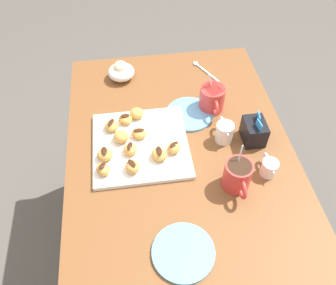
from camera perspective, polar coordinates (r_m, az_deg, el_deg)
The scene contains 32 objects.
ground_plane at distance 1.83m, azimuth 1.31°, elevation -16.04°, with size 8.00×8.00×0.00m, color #514C47.
dining_table at distance 1.29m, azimuth 1.80°, elevation -4.72°, with size 1.07×0.76×0.76m.
pastry_plate_square at distance 1.18m, azimuth -4.54°, elevation -0.41°, with size 0.32×0.32×0.02m, color white.
coffee_mug_red_left at distance 1.28m, azimuth 7.31°, elevation 7.30°, with size 0.13×0.09×0.15m.
coffee_mug_red_right at distance 1.07m, azimuth 11.43°, elevation -5.31°, with size 0.13×0.09×0.15m.
cream_pitcher_white at distance 1.19m, azimuth 9.29°, elevation 1.83°, with size 0.10×0.06×0.07m.
sugar_caddy at distance 1.20m, azimuth 14.06°, elevation 1.70°, with size 0.09×0.07×0.11m.
ice_cream_bowl at distance 1.43m, azimuth -7.75°, elevation 11.58°, with size 0.11×0.11×0.08m.
chocolate_sauce_pitcher at distance 1.13m, azimuth 16.37°, elevation -3.92°, with size 0.09×0.05×0.06m.
saucer_sky_left at distance 1.28m, azimuth 3.58°, elevation 4.74°, with size 0.18×0.18×0.01m, color #66A8DB.
saucer_sky_right at distance 0.98m, azimuth 2.55°, elevation -17.65°, with size 0.17×0.17×0.01m, color #66A8DB.
loose_spoon_near_saucer at distance 1.49m, azimuth 5.76°, elevation 11.96°, with size 0.15×0.08×0.01m.
beignet_0 at distance 1.14m, azimuth -6.25°, elevation -1.12°, with size 0.05×0.05×0.03m, color #D19347.
chocolate_drizzle_0 at distance 1.12m, azimuth -6.32°, elevation -0.54°, with size 0.03×0.02×0.01m, color #381E11.
beignet_1 at distance 1.22m, azimuth -9.31°, elevation 2.74°, with size 0.05×0.05×0.03m, color #D19347.
chocolate_drizzle_1 at distance 1.20m, azimuth -9.41°, elevation 3.30°, with size 0.04×0.02×0.01m, color #381E11.
beignet_2 at distance 1.10m, azimuth -10.67°, elevation -4.37°, with size 0.04×0.05×0.03m, color #D19347.
chocolate_drizzle_2 at distance 1.09m, azimuth -10.80°, elevation -3.81°, with size 0.03×0.02×0.01m, color #381E11.
beignet_3 at distance 1.12m, azimuth -1.45°, elevation -1.98°, with size 0.06×0.05×0.04m, color #D19347.
chocolate_drizzle_3 at distance 1.10m, azimuth -1.46°, elevation -1.36°, with size 0.04×0.02×0.01m, color #381E11.
beignet_4 at distance 1.18m, azimuth -4.79°, elevation 1.50°, with size 0.05×0.05×0.03m, color #D19347.
chocolate_drizzle_4 at distance 1.17m, azimuth -4.84°, elevation 2.03°, with size 0.04×0.02×0.01m, color #381E11.
beignet_5 at distance 1.17m, azimuth -7.76°, elevation 0.98°, with size 0.05×0.05×0.04m, color #D19347.
beignet_6 at distance 1.25m, azimuth -5.17°, elevation 4.83°, with size 0.05×0.05×0.03m, color #D19347.
beignet_7 at distance 1.13m, azimuth -10.36°, elevation -1.95°, with size 0.05×0.05×0.03m, color #D19347.
chocolate_drizzle_7 at distance 1.12m, azimuth -10.49°, elevation -1.35°, with size 0.03×0.02×0.01m, color #381E11.
beignet_8 at distance 1.23m, azimuth -7.02°, elevation 3.87°, with size 0.05×0.05×0.03m, color #D19347.
chocolate_drizzle_8 at distance 1.22m, azimuth -7.09°, elevation 4.40°, with size 0.03×0.02×0.01m, color #381E11.
beignet_9 at distance 1.09m, azimuth -5.90°, elevation -3.99°, with size 0.05×0.05×0.04m, color #D19347.
chocolate_drizzle_9 at distance 1.07m, azimuth -5.99°, elevation -3.37°, with size 0.04×0.02×0.01m, color #381E11.
beignet_10 at distance 1.13m, azimuth 0.98°, elevation -0.88°, with size 0.05×0.04×0.03m, color #D19347.
chocolate_drizzle_10 at distance 1.12m, azimuth 0.99°, elevation -0.28°, with size 0.03×0.01×0.01m, color #381E11.
Camera 1 is at (0.74, -0.14, 1.67)m, focal length 36.93 mm.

